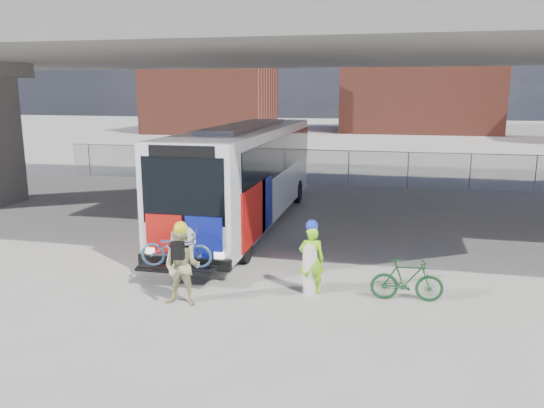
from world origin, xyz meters
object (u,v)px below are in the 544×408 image
(bollard, at_px, (310,265))
(cyclist_tan, at_px, (182,266))
(cyclist_hivis, at_px, (311,258))
(bike_parked, at_px, (407,280))
(bus, at_px, (246,168))

(bollard, bearing_deg, cyclist_tan, -152.92)
(cyclist_hivis, xyz_separation_m, cyclist_tan, (-2.77, -1.40, 0.05))
(bike_parked, bearing_deg, cyclist_tan, 101.29)
(bus, distance_m, cyclist_tan, 7.82)
(bus, height_order, cyclist_hivis, bus)
(cyclist_tan, bearing_deg, bollard, 25.00)
(cyclist_hivis, distance_m, bike_parked, 2.30)
(cyclist_tan, bearing_deg, bike_parked, 13.40)
(bollard, height_order, cyclist_tan, cyclist_tan)
(bollard, height_order, bike_parked, bollard)
(bollard, xyz_separation_m, cyclist_hivis, (0.04, 0.00, 0.18))
(cyclist_hivis, bearing_deg, bus, -68.57)
(bus, height_order, bollard, bus)
(bus, xyz_separation_m, bike_parked, (5.66, -6.32, -1.60))
(bus, xyz_separation_m, cyclist_tan, (0.62, -7.71, -1.17))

